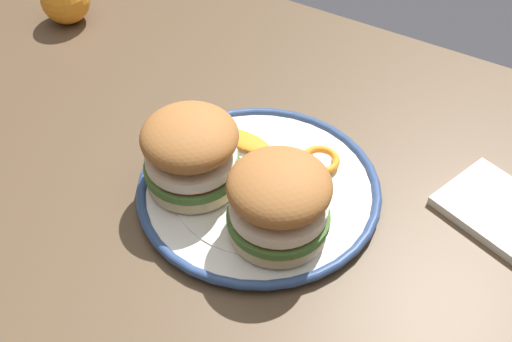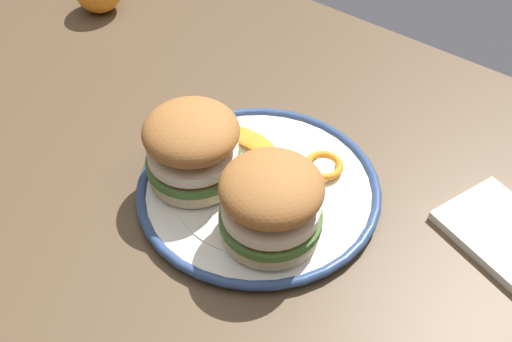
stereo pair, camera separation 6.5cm
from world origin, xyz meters
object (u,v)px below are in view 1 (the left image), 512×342
object	(u,v)px
dinner_plate	(256,188)
sandwich_half_left	(279,200)
dining_table	(268,233)
sandwich_half_right	(191,151)

from	to	relation	value
dinner_plate	sandwich_half_left	size ratio (longest dim) A/B	2.35
dining_table	sandwich_half_right	xyz separation A→B (m)	(0.07, 0.06, 0.18)
dining_table	sandwich_half_left	world-z (taller)	sandwich_half_left
sandwich_half_left	sandwich_half_right	world-z (taller)	same
dinner_plate	sandwich_half_left	xyz separation A→B (m)	(-0.06, 0.05, 0.06)
dining_table	sandwich_half_right	bearing A→B (deg)	39.79
sandwich_half_left	sandwich_half_right	xyz separation A→B (m)	(0.13, -0.02, 0.00)
dinner_plate	sandwich_half_left	world-z (taller)	sandwich_half_left
dining_table	dinner_plate	size ratio (longest dim) A/B	4.26
dining_table	dinner_plate	bearing A→B (deg)	81.25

